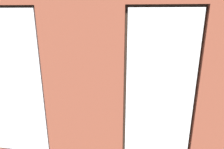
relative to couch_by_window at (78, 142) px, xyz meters
name	(u,v)px	position (x,y,z in m)	size (l,w,h in m)	color
ground_plane	(114,108)	(-0.36, -2.22, -0.38)	(6.45, 6.51, 0.10)	brown
brick_wall_with_windows	(84,82)	(-0.36, 0.65, 1.41)	(5.85, 0.30, 3.48)	brown
white_wall_right	(9,45)	(2.52, -2.02, 1.41)	(0.10, 5.51, 3.48)	silver
couch_by_window	(78,142)	(0.00, 0.00, 0.00)	(1.87, 0.87, 0.80)	black
couch_left	(195,98)	(-2.58, -2.35, 0.00)	(1.00, 2.03, 0.80)	black
coffee_table	(115,91)	(-0.36, -2.45, 0.04)	(1.32, 0.83, 0.42)	olive
cup_ceramic	(128,87)	(-0.72, -2.60, 0.13)	(0.07, 0.07, 0.08)	#33567F
table_plant_small	(115,86)	(-0.36, -2.45, 0.19)	(0.12, 0.12, 0.19)	brown
remote_gray	(118,91)	(-0.45, -2.33, 0.10)	(0.05, 0.17, 0.02)	#59595B
remote_black	(110,88)	(-0.19, -2.56, 0.10)	(0.05, 0.17, 0.02)	black
remote_silver	(101,90)	(0.04, -2.33, 0.10)	(0.05, 0.17, 0.02)	#B2B2B7
media_console	(28,94)	(2.22, -2.10, -0.07)	(1.29, 0.42, 0.53)	black
tv_flatscreen	(25,74)	(2.22, -2.11, 0.57)	(1.04, 0.20, 0.74)	black
papasan_chair	(95,71)	(0.65, -4.25, 0.10)	(1.01, 1.01, 0.66)	olive
potted_plant_mid_room_small	(148,86)	(-1.34, -3.11, 0.02)	(0.28, 0.28, 0.54)	#9E5638
potted_plant_foreground_right	(65,61)	(1.93, -4.41, 0.42)	(1.02, 0.99, 1.29)	brown
potted_plant_corner_near_left	(186,65)	(-2.73, -4.48, 0.41)	(0.68, 0.68, 1.18)	brown
potted_plant_between_couches	(157,133)	(-1.39, -0.05, 0.29)	(0.82, 0.93, 1.26)	#47423D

